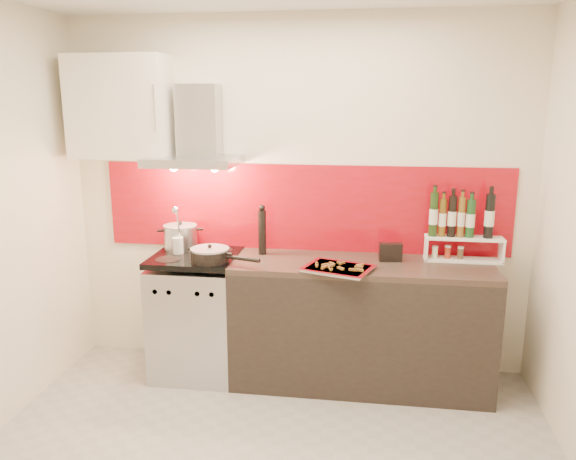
% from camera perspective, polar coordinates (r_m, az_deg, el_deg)
% --- Properties ---
extents(back_wall, '(3.40, 0.02, 2.60)m').
position_cam_1_polar(back_wall, '(4.16, 0.90, 3.40)').
color(back_wall, silver).
rests_on(back_wall, ground).
extents(backsplash, '(3.00, 0.02, 0.64)m').
position_cam_1_polar(backsplash, '(4.16, 1.55, 2.27)').
color(backsplash, '#9B080D').
rests_on(backsplash, back_wall).
extents(range_stove, '(0.60, 0.60, 0.91)m').
position_cam_1_polar(range_stove, '(4.25, -9.19, -8.59)').
color(range_stove, '#B7B7BA').
rests_on(range_stove, ground).
extents(counter, '(1.80, 0.60, 0.90)m').
position_cam_1_polar(counter, '(4.07, 7.38, -9.39)').
color(counter, black).
rests_on(counter, ground).
extents(range_hood, '(0.62, 0.50, 0.61)m').
position_cam_1_polar(range_hood, '(4.10, -9.26, 9.32)').
color(range_hood, '#B7B7BA').
rests_on(range_hood, back_wall).
extents(upper_cabinet, '(0.70, 0.35, 0.72)m').
position_cam_1_polar(upper_cabinet, '(4.28, -16.61, 11.89)').
color(upper_cabinet, white).
rests_on(upper_cabinet, back_wall).
extents(stock_pot, '(0.25, 0.25, 0.21)m').
position_cam_1_polar(stock_pot, '(4.27, -10.86, -0.68)').
color(stock_pot, '#B7B7BA').
rests_on(stock_pot, range_stove).
extents(saute_pan, '(0.51, 0.27, 0.12)m').
position_cam_1_polar(saute_pan, '(3.91, -7.84, -2.51)').
color(saute_pan, black).
rests_on(saute_pan, range_stove).
extents(utensil_jar, '(0.08, 0.12, 0.37)m').
position_cam_1_polar(utensil_jar, '(4.13, -11.15, -1.02)').
color(utensil_jar, silver).
rests_on(utensil_jar, range_stove).
extents(pepper_mill, '(0.06, 0.06, 0.37)m').
position_cam_1_polar(pepper_mill, '(4.07, -2.64, -0.04)').
color(pepper_mill, black).
rests_on(pepper_mill, counter).
extents(step_shelf, '(0.53, 0.14, 0.48)m').
position_cam_1_polar(step_shelf, '(4.06, 17.15, 0.09)').
color(step_shelf, white).
rests_on(step_shelf, counter).
extents(caddy_box, '(0.16, 0.09, 0.13)m').
position_cam_1_polar(caddy_box, '(3.98, 10.37, -2.28)').
color(caddy_box, black).
rests_on(caddy_box, counter).
extents(baking_tray, '(0.52, 0.46, 0.03)m').
position_cam_1_polar(baking_tray, '(3.73, 5.11, -3.88)').
color(baking_tray, silver).
rests_on(baking_tray, counter).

